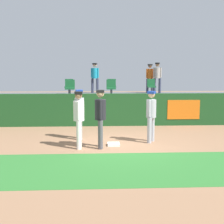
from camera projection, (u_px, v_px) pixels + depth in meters
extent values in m
plane|color=#936B4C|center=(121.00, 145.00, 10.15)|extent=(60.00, 60.00, 0.00)
cube|color=#2D722D|center=(128.00, 168.00, 7.67)|extent=(18.00, 2.80, 0.01)
cube|color=white|center=(113.00, 144.00, 10.04)|extent=(0.40, 0.40, 0.08)
cylinder|color=white|center=(79.00, 133.00, 9.81)|extent=(0.15, 0.15, 0.90)
cylinder|color=white|center=(79.00, 135.00, 9.48)|extent=(0.15, 0.15, 0.90)
cylinder|color=white|center=(79.00, 111.00, 9.55)|extent=(0.35, 0.35, 0.63)
sphere|color=#8C6647|center=(79.00, 95.00, 9.48)|extent=(0.23, 0.23, 0.23)
cube|color=black|center=(78.00, 93.00, 9.47)|extent=(0.25, 0.25, 0.08)
cylinder|color=white|center=(79.00, 109.00, 9.75)|extent=(0.09, 0.09, 0.59)
cylinder|color=white|center=(78.00, 111.00, 9.33)|extent=(0.09, 0.09, 0.59)
ellipsoid|color=brown|center=(82.00, 117.00, 9.79)|extent=(0.12, 0.20, 0.28)
cylinder|color=#9EA3AD|center=(79.00, 126.00, 11.13)|extent=(0.15, 0.15, 0.89)
cylinder|color=#9EA3AD|center=(80.00, 128.00, 10.81)|extent=(0.15, 0.15, 0.89)
cylinder|color=#9EA3AD|center=(79.00, 106.00, 10.87)|extent=(0.39, 0.39, 0.63)
sphere|color=tan|center=(79.00, 93.00, 10.81)|extent=(0.23, 0.23, 0.23)
cube|color=#193899|center=(79.00, 91.00, 10.80)|extent=(0.28, 0.28, 0.08)
cylinder|color=#9EA3AD|center=(79.00, 105.00, 11.07)|extent=(0.09, 0.09, 0.59)
cylinder|color=#9EA3AD|center=(80.00, 107.00, 10.67)|extent=(0.09, 0.09, 0.59)
cylinder|color=#9EA3AD|center=(152.00, 129.00, 10.62)|extent=(0.15, 0.15, 0.88)
cylinder|color=#9EA3AD|center=(149.00, 131.00, 10.33)|extent=(0.15, 0.15, 0.88)
cylinder|color=#9EA3AD|center=(151.00, 109.00, 10.38)|extent=(0.46, 0.46, 0.62)
sphere|color=tan|center=(151.00, 95.00, 10.31)|extent=(0.23, 0.23, 0.23)
cube|color=#193899|center=(152.00, 92.00, 10.30)|extent=(0.33, 0.33, 0.08)
cylinder|color=#9EA3AD|center=(153.00, 107.00, 10.56)|extent=(0.09, 0.09, 0.58)
cylinder|color=#9EA3AD|center=(149.00, 109.00, 10.19)|extent=(0.09, 0.09, 0.58)
cylinder|color=#4C4C51|center=(101.00, 133.00, 9.84)|extent=(0.16, 0.16, 0.92)
cylinder|color=#4C4C51|center=(100.00, 135.00, 9.51)|extent=(0.16, 0.16, 0.92)
cylinder|color=black|center=(100.00, 110.00, 9.58)|extent=(0.36, 0.36, 0.65)
sphere|color=tan|center=(100.00, 94.00, 9.51)|extent=(0.24, 0.24, 0.24)
cube|color=black|center=(100.00, 91.00, 9.50)|extent=(0.26, 0.26, 0.08)
cylinder|color=black|center=(100.00, 108.00, 9.79)|extent=(0.09, 0.09, 0.61)
cylinder|color=black|center=(100.00, 110.00, 9.36)|extent=(0.09, 0.09, 0.61)
cube|color=#19471E|center=(114.00, 110.00, 13.73)|extent=(18.00, 0.24, 1.48)
cube|color=orange|center=(184.00, 110.00, 13.76)|extent=(1.50, 0.02, 0.89)
cube|color=#59595E|center=(112.00, 106.00, 16.29)|extent=(18.00, 4.80, 1.24)
cylinder|color=#4C4C51|center=(69.00, 91.00, 16.66)|extent=(0.08, 0.08, 0.40)
cube|color=#19592D|center=(69.00, 87.00, 16.63)|extent=(0.44, 0.44, 0.08)
cube|color=#19592D|center=(69.00, 83.00, 16.79)|extent=(0.44, 0.06, 0.40)
cylinder|color=#4C4C51|center=(111.00, 93.00, 14.99)|extent=(0.08, 0.08, 0.40)
cube|color=#19592D|center=(111.00, 89.00, 14.96)|extent=(0.45, 0.44, 0.08)
cube|color=#19592D|center=(111.00, 84.00, 15.12)|extent=(0.45, 0.06, 0.40)
cylinder|color=#4C4C51|center=(112.00, 90.00, 16.78)|extent=(0.08, 0.08, 0.40)
cube|color=#19592D|center=(112.00, 87.00, 16.75)|extent=(0.48, 0.44, 0.08)
cube|color=#19592D|center=(112.00, 82.00, 16.91)|extent=(0.48, 0.06, 0.40)
cylinder|color=#4C4C51|center=(70.00, 93.00, 14.89)|extent=(0.08, 0.08, 0.40)
cube|color=#19592D|center=(70.00, 89.00, 14.86)|extent=(0.46, 0.44, 0.08)
cube|color=#19592D|center=(70.00, 84.00, 15.02)|extent=(0.46, 0.06, 0.40)
cylinder|color=#4C4C51|center=(152.00, 90.00, 16.89)|extent=(0.08, 0.08, 0.40)
cube|color=#19592D|center=(152.00, 87.00, 16.86)|extent=(0.44, 0.44, 0.08)
cube|color=#19592D|center=(151.00, 82.00, 17.02)|extent=(0.44, 0.06, 0.40)
cylinder|color=#33384C|center=(160.00, 86.00, 17.48)|extent=(0.15, 0.15, 0.87)
cylinder|color=#33384C|center=(154.00, 86.00, 17.57)|extent=(0.15, 0.15, 0.87)
cylinder|color=#A5998C|center=(157.00, 73.00, 17.43)|extent=(0.43, 0.43, 0.61)
sphere|color=#8C6647|center=(157.00, 65.00, 17.37)|extent=(0.23, 0.23, 0.23)
cube|color=black|center=(157.00, 63.00, 17.36)|extent=(0.31, 0.31, 0.08)
cylinder|color=#A5998C|center=(161.00, 73.00, 17.36)|extent=(0.09, 0.09, 0.57)
cylinder|color=#A5998C|center=(154.00, 73.00, 17.49)|extent=(0.09, 0.09, 0.57)
cylinder|color=#33384C|center=(97.00, 86.00, 17.56)|extent=(0.15, 0.15, 0.85)
cylinder|color=#33384C|center=(92.00, 86.00, 17.65)|extent=(0.15, 0.15, 0.85)
cylinder|color=teal|center=(95.00, 73.00, 17.51)|extent=(0.42, 0.42, 0.60)
sphere|color=tan|center=(95.00, 65.00, 17.45)|extent=(0.22, 0.22, 0.22)
cube|color=black|center=(95.00, 64.00, 17.44)|extent=(0.30, 0.30, 0.08)
cylinder|color=teal|center=(98.00, 73.00, 17.45)|extent=(0.09, 0.09, 0.56)
cylinder|color=teal|center=(92.00, 73.00, 17.56)|extent=(0.09, 0.09, 0.56)
cylinder|color=#33384C|center=(152.00, 86.00, 17.88)|extent=(0.14, 0.14, 0.83)
cylinder|color=#33384C|center=(147.00, 86.00, 17.81)|extent=(0.14, 0.14, 0.83)
cylinder|color=#BF5919|center=(150.00, 74.00, 17.75)|extent=(0.38, 0.38, 0.59)
sphere|color=brown|center=(150.00, 66.00, 17.69)|extent=(0.22, 0.22, 0.22)
cube|color=black|center=(150.00, 65.00, 17.68)|extent=(0.27, 0.27, 0.08)
cylinder|color=#BF5919|center=(153.00, 73.00, 17.80)|extent=(0.09, 0.09, 0.55)
cylinder|color=#BF5919|center=(147.00, 73.00, 17.70)|extent=(0.09, 0.09, 0.55)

